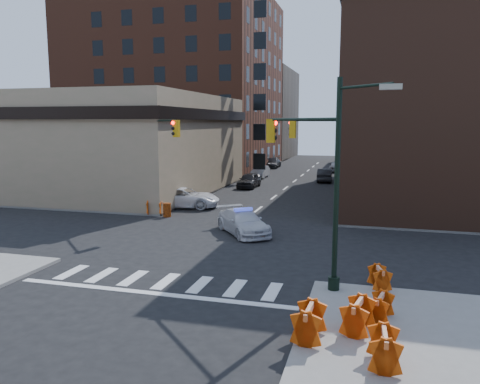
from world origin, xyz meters
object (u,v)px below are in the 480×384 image
Objects in this scene: police_car at (243,222)px; parked_car_enear at (325,175)px; parked_car_wfar at (260,172)px; barrel_bank at (167,210)px; pickup at (183,197)px; barricade_nw_a at (155,207)px; barricade_se_a at (380,278)px; pedestrian_b at (81,196)px; pedestrian_a at (134,197)px; barrel_road at (238,227)px; parked_car_wnear at (249,180)px.

police_car is 26.23m from parked_car_enear.
barrel_bank is at bearing -92.93° from parked_car_wfar.
pickup is 4.67× the size of barricade_nw_a.
pickup reaches higher than barrel_bank.
barrel_bank is (-8.78, -22.72, -0.24)m from parked_car_enear.
barricade_se_a is at bearing -38.91° from barrel_bank.
barrel_bank is (7.09, -0.40, -0.66)m from pedestrian_b.
barricade_nw_a is at bearing 117.17° from police_car.
barrel_bank is (-6.40, 3.39, -0.22)m from police_car.
pickup is at bearing 47.69° from pedestrian_a.
parked_car_wfar is at bearing 100.31° from barrel_road.
pedestrian_b is 7.13m from barrel_bank.
barrel_bank is 1.01m from barricade_nw_a.
pickup reaches higher than barrel_road.
pickup reaches higher than police_car.
parked_car_wnear is 29.76m from barricade_se_a.
pedestrian_b is at bearing 107.57° from pickup.
barrel_bank is 17.99m from barricade_se_a.
parked_car_wnear is (-4.55, 19.26, 0.04)m from police_car.
pedestrian_a reaches higher than barricade_nw_a.
barrel_road is 8.11m from barricade_nw_a.
pedestrian_b reaches higher than pedestrian_a.
barricade_nw_a is at bearing -99.46° from parked_car_wnear.
parked_car_enear is at bearing 84.33° from barrel_road.
barrel_road is at bearing -31.04° from barrel_bank.
barrel_road is (13.25, -4.11, -0.69)m from pedestrian_b.
barrel_road is at bearing -34.83° from pedestrian_b.
barrel_bank is (-1.85, -15.87, -0.25)m from parked_car_wnear.
pedestrian_a is at bearing -107.36° from parked_car_wnear.
police_car is 5.36× the size of barrel_road.
police_car is 1.12× the size of parked_car_wnear.
police_car reaches higher than barricade_se_a.
barrel_road is (9.19, -4.68, -0.67)m from pedestrian_a.
police_car is at bearing -38.07° from barricade_nw_a.
barricade_nw_a is at bearing -20.43° from pedestrian_b.
pedestrian_a is at bearing 117.59° from police_car.
pickup reaches higher than parked_car_wfar.
barricade_se_a is (14.00, -11.30, 0.08)m from barrel_bank.
pedestrian_b is at bearing 176.77° from barrel_bank.
barricade_nw_a is at bearing 160.64° from pickup.
pickup is 7.56m from pedestrian_b.
barrel_bank reaches higher than barrel_road.
pickup is 3.67m from barricade_nw_a.
parked_car_wfar is 4.78× the size of barrel_road.
pickup is 20.73m from barricade_se_a.
barricade_nw_a is (-2.85, -15.77, -0.14)m from parked_car_wnear.
pedestrian_b reaches higher than barricade_se_a.
police_car is 10.97m from barricade_se_a.
parked_car_enear is at bearing 64.22° from pedestrian_a.
parked_car_enear is 2.20× the size of pedestrian_b.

